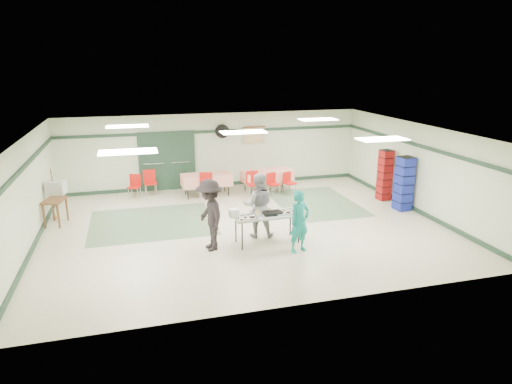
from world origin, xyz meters
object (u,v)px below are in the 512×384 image
object	(u,v)px
dining_table_b	(207,179)
crate_stack_blue_b	(402,189)
chair_b	(253,181)
chair_c	(289,181)
chair_a	(273,182)
serving_table	(267,216)
chair_loose_b	(135,184)
volunteer_teal	(300,222)
volunteer_dark	(210,215)
crate_stack_red	(385,175)
broom	(54,192)
printer_table	(55,204)
dining_table_a	(267,175)
chair_d	(206,184)
office_printer	(56,187)
crate_stack_blue_a	(404,184)
chair_loose_a	(150,180)
volunteer_grey	(258,205)

from	to	relation	value
dining_table_b	crate_stack_blue_b	distance (m)	6.47
chair_b	chair_c	xyz separation A→B (m)	(1.30, -0.02, -0.06)
chair_b	crate_stack_blue_b	world-z (taller)	crate_stack_blue_b
chair_a	crate_stack_blue_b	xyz separation A→B (m)	(3.44, -2.56, 0.17)
serving_table	chair_loose_b	bearing A→B (deg)	119.91
volunteer_teal	volunteer_dark	bearing A→B (deg)	142.63
crate_stack_red	crate_stack_blue_b	xyz separation A→B (m)	(0.00, -1.04, -0.21)
serving_table	broom	distance (m)	6.54
volunteer_dark	printer_table	size ratio (longest dim) A/B	2.06
volunteer_dark	dining_table_a	bearing A→B (deg)	141.31
chair_d	office_printer	distance (m)	4.58
volunteer_teal	chair_a	xyz separation A→B (m)	(0.83, 4.83, -0.29)
chair_b	crate_stack_blue_a	xyz separation A→B (m)	(4.16, -2.67, 0.32)
chair_a	chair_d	distance (m)	2.34
serving_table	chair_a	distance (m)	4.33
chair_a	chair_loose_b	distance (m)	4.70
chair_loose_a	crate_stack_red	world-z (taller)	crate_stack_red
chair_c	chair_loose_a	world-z (taller)	chair_loose_a
chair_d	chair_b	bearing A→B (deg)	16.76
volunteer_dark	chair_loose_b	size ratio (longest dim) A/B	2.16
volunteer_grey	crate_stack_red	bearing A→B (deg)	-141.73
volunteer_dark	broom	distance (m)	5.38
volunteer_dark	crate_stack_blue_b	xyz separation A→B (m)	(6.35, 1.57, -0.25)
serving_table	dining_table_a	distance (m)	4.87
crate_stack_blue_a	printer_table	bearing A→B (deg)	171.88
crate_stack_blue_a	printer_table	distance (m)	10.41
serving_table	chair_loose_a	bearing A→B (deg)	114.52
dining_table_b	chair_b	distance (m)	1.60
chair_a	chair_loose_a	world-z (taller)	chair_loose_a
crate_stack_blue_a	crate_stack_blue_b	world-z (taller)	crate_stack_blue_a
chair_d	broom	world-z (taller)	broom
dining_table_b	crate_stack_red	size ratio (longest dim) A/B	1.01
crate_stack_blue_b	chair_d	bearing A→B (deg)	155.96
volunteer_grey	chair_loose_a	distance (m)	5.33
volunteer_teal	chair_a	size ratio (longest dim) A/B	1.96
dining_table_a	crate_stack_red	size ratio (longest dim) A/B	1.10
serving_table	broom	xyz separation A→B (m)	(-5.52, 3.51, 0.07)
dining_table_b	office_printer	distance (m)	4.81
volunteer_teal	volunteer_grey	world-z (taller)	volunteer_grey
volunteer_dark	office_printer	world-z (taller)	volunteer_dark
office_printer	volunteer_grey	bearing A→B (deg)	-19.31
dining_table_a	chair_loose_b	bearing A→B (deg)	170.05
dining_table_b	chair_a	size ratio (longest dim) A/B	2.19
volunteer_dark	broom	world-z (taller)	volunteer_dark
crate_stack_blue_a	crate_stack_blue_b	bearing A→B (deg)	90.00
volunteer_dark	chair_loose_b	bearing A→B (deg)	-168.11
crate_stack_red	printer_table	xyz separation A→B (m)	(-10.30, 0.33, -0.23)
dining_table_a	office_printer	distance (m)	6.96
chair_d	chair_loose_b	xyz separation A→B (m)	(-2.29, 0.84, -0.07)
serving_table	chair_d	xyz separation A→B (m)	(-0.91, 4.10, -0.14)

